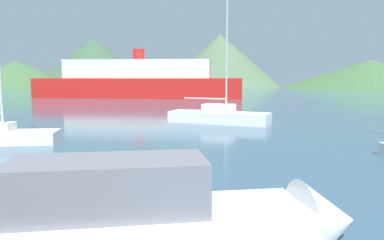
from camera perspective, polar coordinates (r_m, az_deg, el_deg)
The scene contains 8 objects.
motorboat_near at distance 7.03m, azimuth -4.31°, elevation -15.30°, with size 7.52×2.77×2.21m.
sailboat_inner at distance 25.78m, azimuth 4.11°, elevation 0.69°, with size 7.12×4.53×9.57m.
ferry_distant at distance 56.63m, azimuth -8.07°, elevation 5.90°, with size 30.93×9.97×7.17m.
buoy_marker at distance 12.08m, azimuth -23.93°, elevation -7.68°, with size 0.74×0.74×0.85m.
hill_west at distance 116.23m, azimuth -25.18°, elevation 6.35°, with size 34.82×34.82×7.43m.
hill_central at distance 116.26m, azimuth -14.72°, elevation 8.49°, with size 36.45×36.45×14.41m.
hill_east at distance 111.92m, azimuth 4.30°, elevation 9.02°, with size 35.46×35.46×15.41m.
hill_far_east at distance 113.50m, azimuth 25.48°, elevation 6.38°, with size 46.85×46.85×7.57m.
Camera 1 is at (-0.54, -3.23, 3.24)m, focal length 35.00 mm.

